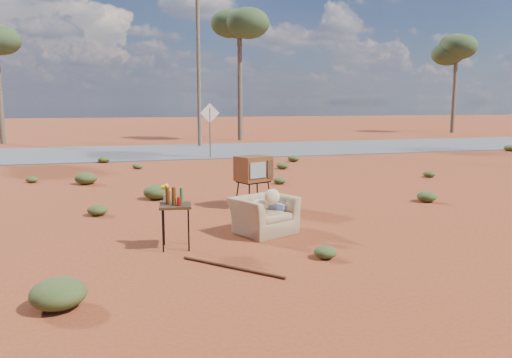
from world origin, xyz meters
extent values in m
plane|color=maroon|center=(0.00, 0.00, 0.00)|extent=(140.00, 140.00, 0.00)
cube|color=#565659|center=(0.00, 15.00, 0.02)|extent=(140.00, 7.00, 0.04)
imported|color=#91754F|center=(0.18, 0.20, 0.42)|extent=(1.14, 0.97, 0.84)
ellipsoid|color=#D8C284|center=(0.12, 0.22, 0.49)|extent=(0.30, 0.30, 0.18)
ellipsoid|color=#D8C284|center=(0.29, 0.07, 0.65)|extent=(0.27, 0.13, 0.27)
cube|color=navy|center=(0.56, 0.46, 0.25)|extent=(0.62, 0.74, 0.49)
cube|color=black|center=(0.60, 2.36, 0.55)|extent=(0.73, 0.65, 0.03)
cylinder|color=black|center=(0.43, 2.05, 0.27)|extent=(0.04, 0.04, 0.55)
cylinder|color=black|center=(0.94, 2.26, 0.27)|extent=(0.04, 0.04, 0.55)
cylinder|color=black|center=(0.27, 2.45, 0.27)|extent=(0.04, 0.04, 0.55)
cylinder|color=black|center=(0.78, 2.66, 0.27)|extent=(0.04, 0.04, 0.55)
cube|color=brown|center=(0.60, 2.36, 0.83)|extent=(0.83, 0.74, 0.53)
cube|color=gray|center=(0.62, 2.07, 0.83)|extent=(0.38, 0.17, 0.33)
cube|color=#472D19|center=(0.93, 2.19, 0.83)|extent=(0.15, 0.08, 0.37)
cube|color=#3C2816|center=(-1.36, -0.28, 0.66)|extent=(0.53, 0.53, 0.04)
cylinder|color=black|center=(-1.58, -0.44, 0.33)|extent=(0.02, 0.02, 0.66)
cylinder|color=black|center=(-1.20, -0.49, 0.33)|extent=(0.02, 0.02, 0.66)
cylinder|color=black|center=(-1.53, -0.06, 0.33)|extent=(0.02, 0.02, 0.66)
cylinder|color=black|center=(-1.15, -0.11, 0.33)|extent=(0.02, 0.02, 0.66)
cylinder|color=#47240B|center=(-1.47, -0.21, 0.81)|extent=(0.07, 0.07, 0.25)
cylinder|color=#47240B|center=(-1.39, -0.35, 0.82)|extent=(0.06, 0.06, 0.27)
cylinder|color=#285E2F|center=(-1.26, -0.20, 0.80)|extent=(0.06, 0.06, 0.23)
cylinder|color=#B1150E|center=(-1.32, -0.38, 0.75)|extent=(0.06, 0.06, 0.12)
cylinder|color=silver|center=(-1.48, -0.12, 0.75)|extent=(0.08, 0.08, 0.13)
ellipsoid|color=yellow|center=(-1.48, -0.12, 0.91)|extent=(0.15, 0.15, 0.11)
cylinder|color=#4C2314|center=(-0.76, -1.46, 0.02)|extent=(1.14, 1.22, 0.04)
cylinder|color=brown|center=(1.50, 12.00, 1.00)|extent=(0.06, 0.06, 2.00)
cube|color=silver|center=(1.50, 12.00, 1.80)|extent=(0.78, 0.04, 0.78)
cylinder|color=brown|center=(5.00, 21.00, 3.50)|extent=(0.28, 0.28, 7.00)
ellipsoid|color=#344C27|center=(5.00, 21.00, 6.50)|extent=(3.20, 3.20, 2.20)
cylinder|color=brown|center=(22.00, 24.00, 3.25)|extent=(0.28, 0.28, 6.50)
ellipsoid|color=#344C27|center=(22.00, 24.00, 6.00)|extent=(3.20, 3.20, 2.20)
cylinder|color=brown|center=(2.00, 17.50, 4.00)|extent=(0.20, 0.20, 8.00)
ellipsoid|color=#3E4C21|center=(4.50, 1.80, 0.12)|extent=(0.44, 0.44, 0.24)
ellipsoid|color=#3E4C21|center=(-3.00, 6.50, 0.17)|extent=(0.60, 0.60, 0.33)
ellipsoid|color=#3E4C21|center=(6.80, 5.00, 0.10)|extent=(0.36, 0.36, 0.20)
ellipsoid|color=#3E4C21|center=(3.20, 8.00, 0.11)|extent=(0.40, 0.40, 0.22)
ellipsoid|color=#3E4C21|center=(-1.50, 9.50, 0.08)|extent=(0.30, 0.30, 0.17)
camera|label=1|loc=(-2.22, -7.74, 2.21)|focal=35.00mm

